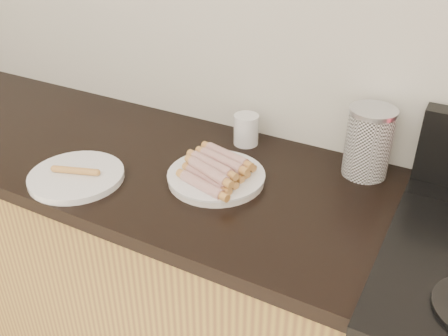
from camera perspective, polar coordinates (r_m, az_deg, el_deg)
The scene contains 9 objects.
wall_back at distance 1.44m, azimuth 7.65°, elevation 17.68°, with size 4.00×0.04×2.60m, color silver.
cabinet_base at distance 1.96m, azimuth -17.38°, elevation -8.16°, with size 2.20×0.59×0.86m, color #A98637.
counter_slab at distance 1.73m, azimuth -19.67°, elevation 3.57°, with size 2.20×0.62×0.04m, color black.
main_plate at distance 1.34m, azimuth -0.90°, elevation -1.14°, with size 0.26×0.26×0.02m, color silver.
side_plate at distance 1.41m, azimuth -16.51°, elevation -0.93°, with size 0.26×0.26×0.02m, color white.
hotdog_pile at distance 1.33m, azimuth -0.91°, elevation 0.08°, with size 0.14×0.23×0.05m.
plain_sausages at distance 1.40m, azimuth -16.62°, elevation -0.28°, with size 0.12×0.06×0.02m.
canister at distance 1.39m, azimuth 16.18°, elevation 2.86°, with size 0.13×0.13×0.19m.
mug at distance 1.51m, azimuth 2.54°, elevation 4.40°, with size 0.08×0.08×0.09m, color silver.
Camera 1 is at (0.50, 0.69, 1.62)m, focal length 40.00 mm.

